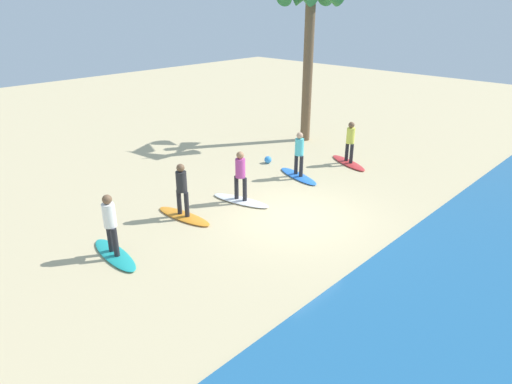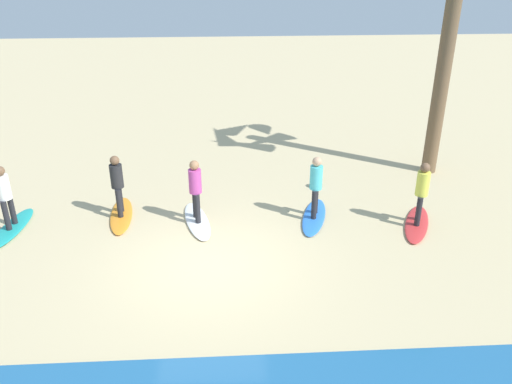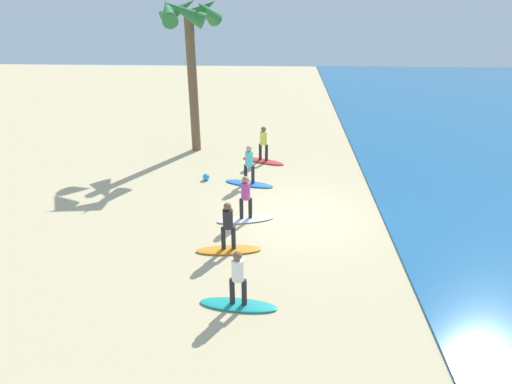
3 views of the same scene
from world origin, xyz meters
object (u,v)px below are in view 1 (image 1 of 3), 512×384
(surfer_blue, at_px, (299,151))
(beach_ball, at_px, (268,160))
(surfer_orange, at_px, (182,186))
(palm_tree, at_px, (311,7))
(surfboard_red, at_px, (348,163))
(surfboard_white, at_px, (241,201))
(surfboard_teal, at_px, (115,255))
(surfer_white, at_px, (240,172))
(surfer_teal, at_px, (110,220))
(surfboard_blue, at_px, (298,176))
(surfer_red, at_px, (350,139))
(surfboard_orange, at_px, (184,216))

(surfer_blue, height_order, beach_ball, surfer_blue)
(surfer_orange, distance_m, palm_tree, 10.63)
(surfboard_red, relative_size, palm_tree, 0.29)
(surfboard_red, xyz_separation_m, surfer_orange, (7.64, -0.90, 0.99))
(surfboard_white, xyz_separation_m, palm_tree, (-7.14, -2.94, 5.77))
(surfer_blue, height_order, surfboard_teal, surfer_blue)
(surfer_white, relative_size, surfer_teal, 1.00)
(surfer_white, xyz_separation_m, beach_ball, (-3.44, -1.93, -0.89))
(surfer_white, distance_m, surfer_orange, 2.06)
(surfboard_blue, distance_m, surfer_teal, 7.77)
(surfboard_red, relative_size, surfboard_blue, 1.00)
(surfer_orange, bearing_deg, surfer_blue, 175.71)
(surfboard_white, relative_size, beach_ball, 7.13)
(surfer_red, height_order, surfer_white, same)
(surfer_red, height_order, surfboard_teal, surfer_red)
(surfboard_orange, bearing_deg, surfboard_blue, 79.66)
(palm_tree, bearing_deg, surfboard_teal, 14.38)
(surfboard_red, xyz_separation_m, surfboard_white, (5.63, -0.48, 0.00))
(surfer_red, height_order, surfer_teal, same)
(surfboard_red, height_order, surfboard_teal, same)
(surfboard_white, bearing_deg, surfboard_red, 72.46)
(surfboard_red, distance_m, surfer_blue, 2.81)
(surfboard_red, xyz_separation_m, surfer_red, (-0.00, 0.00, 0.99))
(surfer_teal, bearing_deg, surfboard_white, -178.95)
(surfboard_white, relative_size, surfboard_orange, 1.00)
(surfboard_teal, bearing_deg, surfboard_white, 96.73)
(surfboard_blue, distance_m, surfboard_teal, 7.71)
(surfer_teal, bearing_deg, surfboard_orange, -169.01)
(palm_tree, bearing_deg, surfer_teal, 14.38)
(surfer_blue, xyz_separation_m, surfer_white, (3.06, 0.05, 0.00))
(surfboard_orange, relative_size, beach_ball, 7.13)
(surfboard_blue, relative_size, beach_ball, 7.13)
(surfer_red, bearing_deg, surfboard_white, -4.83)
(surfer_teal, bearing_deg, surfboard_red, 177.82)
(surfboard_orange, relative_size, surfboard_teal, 1.00)
(surfer_red, bearing_deg, surfboard_teal, -2.18)
(surfboard_white, distance_m, palm_tree, 9.64)
(surfer_orange, height_order, beach_ball, surfer_orange)
(surfer_blue, distance_m, surfboard_orange, 5.18)
(surfer_orange, bearing_deg, surfer_white, 168.05)
(surfer_red, relative_size, surfer_teal, 1.00)
(surfer_teal, bearing_deg, beach_ball, -166.02)
(surfer_orange, bearing_deg, surfboard_white, 168.05)
(surfboard_teal, bearing_deg, beach_ball, 109.65)
(surfer_orange, bearing_deg, beach_ball, -164.61)
(surfer_red, relative_size, surfer_orange, 1.00)
(surfboard_teal, distance_m, surfer_teal, 0.99)
(surfer_red, distance_m, surfer_teal, 10.29)
(surfer_orange, xyz_separation_m, beach_ball, (-5.45, -1.50, -0.89))
(surfboard_blue, bearing_deg, surfer_blue, -74.50)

